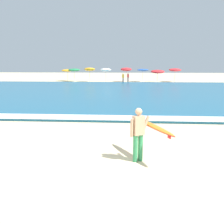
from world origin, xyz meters
TOP-DOWN VIEW (x-y plane):
  - ground_plane at (0.00, 0.00)m, footprint 160.00×160.00m
  - sea at (0.00, 19.88)m, footprint 120.00×28.00m
  - surf_foam at (0.00, 6.48)m, footprint 120.00×1.32m
  - surfer_with_board at (1.50, 0.84)m, footprint 1.37×2.21m
  - beach_umbrella_0 at (-10.11, 37.39)m, footprint 2.05×2.07m
  - beach_umbrella_1 at (-8.65, 36.36)m, footprint 2.06×2.07m
  - beach_umbrella_2 at (-5.74, 35.27)m, footprint 1.88×1.91m
  - beach_umbrella_3 at (-2.89, 34.47)m, footprint 1.80×1.80m
  - beach_umbrella_4 at (0.47, 35.75)m, footprint 1.89×1.92m
  - beach_umbrella_5 at (3.33, 36.44)m, footprint 2.00×2.01m
  - beach_umbrella_6 at (5.69, 34.86)m, footprint 2.29×2.33m
  - beach_umbrella_7 at (8.78, 36.27)m, footprint 2.11×2.14m
  - beachgoer_near_row_left at (0.81, 34.51)m, footprint 0.32×0.20m
  - beachgoer_near_row_mid at (0.01, 33.70)m, footprint 0.32×0.20m

SIDE VIEW (x-z plane):
  - ground_plane at x=0.00m, z-range 0.00..0.00m
  - sea at x=0.00m, z-range 0.00..0.14m
  - surf_foam at x=0.00m, z-range 0.14..0.15m
  - beachgoer_near_row_left at x=0.81m, z-range 0.05..1.63m
  - beachgoer_near_row_mid at x=0.01m, z-range 0.05..1.63m
  - surfer_with_board at x=1.50m, z-range 0.16..1.89m
  - beach_umbrella_6 at x=5.69m, z-range 0.71..2.88m
  - beach_umbrella_0 at x=-10.11m, z-range 0.81..2.98m
  - beach_umbrella_1 at x=-8.65m, z-range 0.87..3.16m
  - beach_umbrella_5 at x=3.33m, z-range 0.89..3.14m
  - beach_umbrella_7 at x=8.78m, z-range 0.87..3.24m
  - beach_umbrella_3 at x=-2.89m, z-range 0.90..3.25m
  - beach_umbrella_4 at x=0.47m, z-range 0.90..3.37m
  - beach_umbrella_2 at x=-5.74m, z-range 0.90..3.40m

